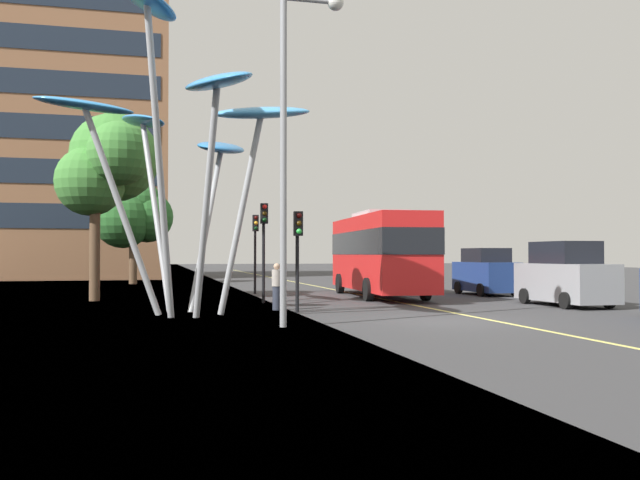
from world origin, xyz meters
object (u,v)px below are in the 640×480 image
(leaf_sculpture, at_px, (190,121))
(car_parked_mid, at_px, (565,276))
(traffic_light_kerb_far, at_px, (264,231))
(street_lamp, at_px, (296,116))
(red_bus, at_px, (380,250))
(traffic_light_island_mid, at_px, (255,237))
(traffic_light_kerb_near, at_px, (298,239))
(car_parked_far, at_px, (486,273))
(pedestrian, at_px, (277,287))

(leaf_sculpture, relative_size, car_parked_mid, 2.44)
(car_parked_mid, bearing_deg, traffic_light_kerb_far, 158.87)
(traffic_light_kerb_far, distance_m, street_lamp, 9.43)
(red_bus, distance_m, traffic_light_island_mid, 6.42)
(traffic_light_kerb_near, xyz_separation_m, traffic_light_kerb_far, (-0.38, 4.72, 0.41))
(traffic_light_island_mid, xyz_separation_m, car_parked_far, (10.48, -3.54, -1.73))
(traffic_light_kerb_near, xyz_separation_m, car_parked_mid, (10.28, 0.60, -1.30))
(car_parked_far, bearing_deg, traffic_light_kerb_near, -144.21)
(traffic_light_kerb_far, distance_m, car_parked_mid, 11.56)
(traffic_light_kerb_far, bearing_deg, red_bus, 25.33)
(leaf_sculpture, xyz_separation_m, traffic_light_island_mid, (3.73, 10.82, -3.47))
(traffic_light_kerb_near, distance_m, traffic_light_kerb_far, 4.76)
(traffic_light_kerb_far, xyz_separation_m, traffic_light_island_mid, (0.61, 6.54, -0.06))
(traffic_light_island_mid, height_order, car_parked_far, traffic_light_island_mid)
(traffic_light_kerb_near, bearing_deg, car_parked_mid, 3.36)
(street_lamp, bearing_deg, red_bus, 61.78)
(traffic_light_island_mid, bearing_deg, car_parked_far, -18.65)
(traffic_light_kerb_near, xyz_separation_m, street_lamp, (-0.94, -4.27, 3.18))
(leaf_sculpture, relative_size, traffic_light_kerb_far, 2.73)
(street_lamp, xyz_separation_m, pedestrian, (0.45, 5.51, -4.80))
(traffic_light_kerb_far, xyz_separation_m, car_parked_far, (11.09, 3.00, -1.79))
(street_lamp, bearing_deg, pedestrian, 85.30)
(red_bus, relative_size, traffic_light_kerb_far, 2.61)
(car_parked_far, height_order, pedestrian, car_parked_far)
(car_parked_mid, bearing_deg, traffic_light_island_mid, 133.31)
(car_parked_far, height_order, street_lamp, street_lamp)
(traffic_light_kerb_near, distance_m, street_lamp, 5.41)
(traffic_light_kerb_far, relative_size, car_parked_mid, 0.89)
(leaf_sculpture, bearing_deg, pedestrian, 14.87)
(car_parked_mid, xyz_separation_m, car_parked_far, (0.44, 7.12, -0.07))
(red_bus, height_order, traffic_light_kerb_near, red_bus)
(car_parked_mid, bearing_deg, car_parked_far, 86.50)
(car_parked_mid, distance_m, street_lamp, 13.03)
(traffic_light_kerb_near, relative_size, car_parked_far, 0.86)
(traffic_light_kerb_far, bearing_deg, pedestrian, -91.73)
(leaf_sculpture, distance_m, pedestrian, 6.27)
(car_parked_mid, height_order, street_lamp, street_lamp)
(car_parked_far, bearing_deg, red_bus, -176.86)
(car_parked_mid, relative_size, car_parked_far, 1.14)
(leaf_sculpture, xyz_separation_m, traffic_light_kerb_near, (3.50, -0.44, -3.83))
(traffic_light_kerb_far, distance_m, car_parked_far, 11.63)
(traffic_light_island_mid, bearing_deg, street_lamp, -94.31)
(red_bus, height_order, traffic_light_kerb_far, traffic_light_kerb_far)
(leaf_sculpture, height_order, car_parked_mid, leaf_sculpture)
(red_bus, height_order, pedestrian, red_bus)
(car_parked_far, bearing_deg, traffic_light_kerb_far, -164.86)
(leaf_sculpture, relative_size, pedestrian, 6.64)
(red_bus, distance_m, pedestrian, 8.60)
(traffic_light_kerb_far, bearing_deg, street_lamp, -93.55)
(traffic_light_kerb_far, xyz_separation_m, pedestrian, (-0.11, -3.48, -2.03))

